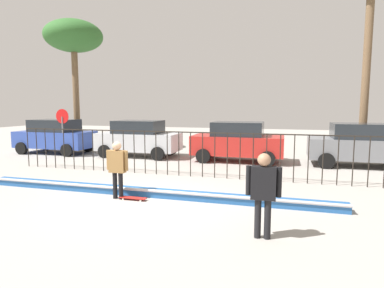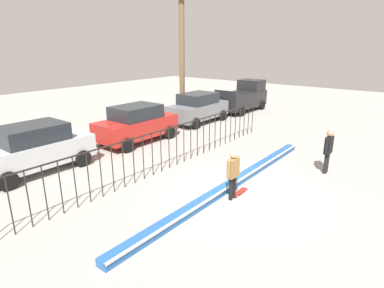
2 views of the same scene
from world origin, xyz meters
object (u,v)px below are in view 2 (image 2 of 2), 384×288
Objects in this scene: skateboarder at (233,170)px; skateboard at (240,192)px; parked_car_gray at (198,108)px; camera_operator at (328,148)px; parked_car_silver at (34,148)px; parked_car_red at (137,123)px; pickup_truck at (243,97)px.

skateboarder is 1.05m from skateboard.
skateboarder is 2.07× the size of skateboard.
skateboarder is 0.39× the size of parked_car_gray.
skateboard is 0.19× the size of parked_car_gray.
parked_car_gray is at bearing -83.18° from camera_operator.
camera_operator is 0.40× the size of parked_car_silver.
parked_car_silver is at bearing 175.40° from parked_car_red.
parked_car_red is at bearing 0.05° from parked_car_silver.
parked_car_gray reaches higher than skateboarder.
skateboarder is at bearing 6.14° from camera_operator.
pickup_truck is at bearing 13.31° from skateboard.
pickup_truck reaches higher than parked_car_silver.
pickup_truck is at bearing -0.03° from parked_car_silver.
parked_car_silver is 0.91× the size of pickup_truck.
parked_car_red is 5.37m from parked_car_gray.
parked_car_silver is (-3.28, 7.35, 0.91)m from skateboard.
parked_car_red is (2.42, 7.25, -0.02)m from skateboarder.
skateboarder is 0.35× the size of pickup_truck.
camera_operator is at bearing -112.95° from parked_car_gray.
parked_car_silver is at bearing 178.90° from parked_car_gray.
skateboarder is at bearing -137.88° from parked_car_gray.
skateboard is at bearing -136.06° from parked_car_gray.
skateboarder is 0.39× the size of parked_car_silver.
parked_car_silver is (-6.99, 9.05, -0.07)m from camera_operator.
skateboarder is 14.76m from pickup_truck.
parked_car_red is at bearing 58.79° from skateboard.
parked_car_red is at bearing 176.42° from pickup_truck.
parked_car_gray is (7.79, 7.38, -0.02)m from skateboarder.
camera_operator is (4.19, -1.71, 0.05)m from skateboarder.
skateboarder is 4.52m from camera_operator.
camera_operator is 0.40× the size of parked_car_red.
parked_car_silver reaches higher than skateboarder.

